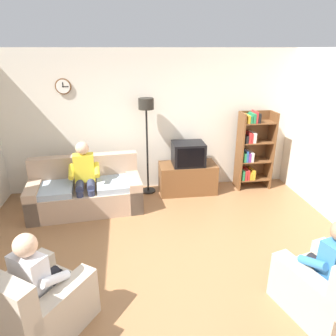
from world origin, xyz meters
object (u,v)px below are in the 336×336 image
(tv_stand, at_px, (187,178))
(armchair_near_window, at_px, (37,306))
(person_in_left_armchair, at_px, (39,275))
(tv, at_px, (188,154))
(bookshelf, at_px, (252,149))
(person_on_couch, at_px, (85,174))
(person_in_right_armchair, at_px, (327,261))
(couch, at_px, (86,192))
(floor_lamp, at_px, (146,120))
(armchair_near_bookshelf, at_px, (329,290))

(tv_stand, bearing_deg, armchair_near_window, -125.16)
(person_in_left_armchair, bearing_deg, armchair_near_window, -125.16)
(tv, bearing_deg, bookshelf, 4.10)
(tv_stand, distance_m, person_on_couch, 2.01)
(tv_stand, bearing_deg, person_in_right_armchair, -74.15)
(person_on_couch, bearing_deg, couch, 102.80)
(tv_stand, bearing_deg, floor_lamp, 172.72)
(armchair_near_bookshelf, distance_m, person_on_couch, 3.85)
(floor_lamp, bearing_deg, bookshelf, -0.80)
(armchair_near_window, bearing_deg, tv, 54.62)
(armchair_near_window, bearing_deg, bookshelf, 41.84)
(floor_lamp, bearing_deg, person_in_right_armchair, -62.62)
(armchair_near_window, distance_m, person_in_left_armchair, 0.33)
(couch, distance_m, floor_lamp, 1.70)
(armchair_near_window, bearing_deg, floor_lamp, 66.67)
(floor_lamp, bearing_deg, couch, -154.56)
(bookshelf, height_order, armchair_near_bookshelf, bookshelf)
(tv_stand, height_order, floor_lamp, floor_lamp)
(person_in_left_armchair, bearing_deg, couch, 86.62)
(tv, height_order, person_on_couch, person_on_couch)
(bookshelf, xyz_separation_m, person_on_couch, (-3.20, -0.62, -0.10))
(tv, height_order, bookshelf, bookshelf)
(tv_stand, relative_size, bookshelf, 0.70)
(tv_stand, distance_m, bookshelf, 1.41)
(couch, bearing_deg, armchair_near_window, -94.44)
(tv_stand, height_order, person_in_right_armchair, person_in_right_armchair)
(tv, xyz_separation_m, armchair_near_bookshelf, (0.90, -3.15, -0.51))
(bookshelf, xyz_separation_m, person_in_left_armchair, (-3.37, -2.99, -0.20))
(person_on_couch, relative_size, person_in_left_armchair, 1.11)
(couch, height_order, armchair_near_window, same)
(person_in_left_armchair, bearing_deg, tv_stand, 54.84)
(couch, height_order, person_on_couch, person_on_couch)
(couch, height_order, floor_lamp, floor_lamp)
(bookshelf, xyz_separation_m, armchair_near_window, (-3.42, -3.07, -0.51))
(tv, relative_size, armchair_near_bookshelf, 0.56)
(person_on_couch, distance_m, person_in_left_armchair, 2.38)
(couch, height_order, tv, tv)
(couch, bearing_deg, tv_stand, 13.00)
(floor_lamp, bearing_deg, person_on_couch, -149.67)
(floor_lamp, distance_m, person_in_left_armchair, 3.39)
(bookshelf, height_order, armchair_near_window, bookshelf)
(person_on_couch, bearing_deg, person_in_right_armchair, -42.60)
(armchair_near_window, relative_size, person_on_couch, 0.95)
(tv, distance_m, armchair_near_bookshelf, 3.32)
(bookshelf, bearing_deg, tv, -175.90)
(tv, xyz_separation_m, person_in_left_armchair, (-2.06, -2.90, -0.20))
(couch, distance_m, bookshelf, 3.30)
(person_on_couch, distance_m, person_in_right_armchair, 3.76)
(armchair_near_bookshelf, bearing_deg, armchair_near_window, 176.52)
(tv, height_order, person_in_left_armchair, person_in_left_armchair)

